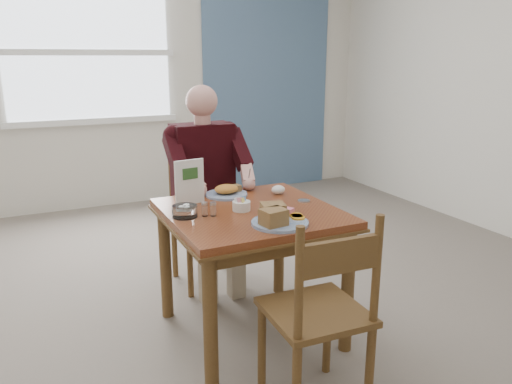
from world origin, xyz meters
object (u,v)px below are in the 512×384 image
diner (206,172)px  near_plate (277,217)px  chair_far (203,216)px  far_plate (227,191)px  table (251,229)px  chair_near (320,314)px

diner → near_plate: size_ratio=4.51×
chair_far → diner: (0.00, -0.09, 0.33)m
diner → far_plate: (-0.01, -0.39, -0.04)m
near_plate → far_plate: bearing=92.2°
table → chair_near: chair_near is taller
diner → far_plate: 0.39m
chair_near → diner: 1.48m
table → near_plate: size_ratio=2.99×
far_plate → near_plate: bearing=-87.8°
table → diner: bearing=90.0°
diner → chair_far: bearing=90.0°
near_plate → diner: bearing=90.8°
chair_far → far_plate: 0.56m
chair_far → near_plate: chair_far is taller
near_plate → far_plate: (-0.02, 0.61, -0.01)m
far_plate → chair_far: bearing=89.0°
table → chair_far: (0.00, 0.80, -0.16)m
chair_far → far_plate: chair_far is taller
table → chair_near: (-0.00, -0.73, -0.16)m
chair_far → near_plate: (0.01, -1.08, 0.31)m
chair_near → far_plate: chair_near is taller
diner → far_plate: size_ratio=4.90×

